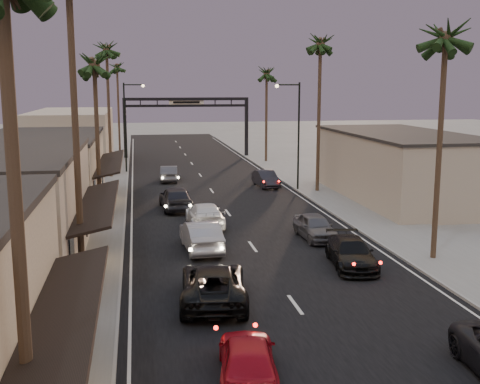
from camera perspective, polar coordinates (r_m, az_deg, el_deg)
name	(u,v)px	position (r m, az deg, el deg)	size (l,w,h in m)	color
ground	(222,205)	(44.77, -1.73, -1.20)	(200.00, 200.00, 0.00)	slate
road	(213,193)	(49.64, -2.55, -0.08)	(14.00, 120.00, 0.02)	black
sidewalk_left	(100,182)	(56.24, -13.13, 0.93)	(5.00, 92.00, 0.12)	slate
sidewalk_right	(302,177)	(58.29, 5.86, 1.46)	(5.00, 92.00, 0.12)	slate
storefront_far	(42,172)	(46.40, -18.23, 1.82)	(8.00, 16.00, 5.00)	tan
storefront_dist	(73,138)	(69.04, -15.55, 4.95)	(8.00, 20.00, 6.00)	#A19681
building_right	(400,167)	(48.33, 14.93, 2.30)	(8.00, 18.00, 5.00)	#A19681
arch	(187,112)	(73.79, -5.09, 7.56)	(15.20, 0.40, 7.27)	black
streetlight_right	(295,127)	(50.32, 5.28, 6.14)	(2.13, 0.30, 9.00)	black
streetlight_left	(128,120)	(61.56, -10.61, 6.73)	(2.13, 0.30, 9.00)	black
palm_lc	(94,58)	(39.57, -13.68, 12.27)	(3.20, 3.20, 12.20)	#38281C
palm_ld	(106,45)	(58.62, -12.56, 13.44)	(3.20, 3.20, 14.20)	#38281C
palm_ra	(446,29)	(31.29, 18.98, 14.44)	(3.20, 3.20, 13.20)	#38281C
palm_rb	(321,39)	(49.84, 7.65, 14.21)	(3.20, 3.20, 14.20)	#38281C
palm_rc	(267,70)	(69.08, 2.55, 11.51)	(3.20, 3.20, 12.20)	#38281C
palm_far	(117,64)	(81.53, -11.59, 11.80)	(3.20, 3.20, 13.20)	#38281C
oncoming_red	(248,358)	(18.68, 0.74, -15.47)	(1.72, 4.28, 1.46)	maroon
oncoming_pickup	(213,284)	(24.85, -2.54, -8.70)	(2.61, 5.65, 1.57)	black
oncoming_silver	(201,236)	(32.40, -3.72, -4.16)	(1.71, 4.92, 1.62)	#939398
oncoming_white	(205,215)	(37.83, -3.34, -2.18)	(2.09, 5.13, 1.49)	silver
oncoming_dgrey	(175,198)	(43.05, -6.14, -0.56)	(2.02, 5.02, 1.71)	black
oncoming_grey_far	(169,173)	(55.89, -6.75, 1.75)	(1.52, 4.37, 1.44)	#46474A
curbside_black	(351,253)	(30.03, 10.49, -5.70)	(1.95, 4.80, 1.39)	black
curbside_grey	(315,227)	(35.01, 7.14, -3.28)	(1.71, 4.25, 1.45)	#4A4A4F
curbside_far	(266,179)	(52.51, 2.47, 1.27)	(1.50, 4.31, 1.42)	black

